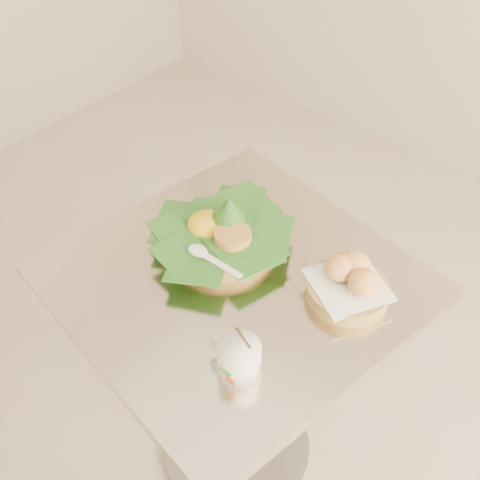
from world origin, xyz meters
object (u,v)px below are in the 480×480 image
Objects in this scene: bread_basket at (349,283)px; coffee_mug at (238,357)px; rice_basket at (222,230)px; cafe_table at (235,339)px.

coffee_mug is (-0.06, -0.29, 0.00)m from bread_basket.
rice_basket is 0.31m from bread_basket.
rice_basket reaches higher than cafe_table.
rice_basket reaches higher than bread_basket.
rice_basket is 0.35m from coffee_mug.
cafe_table is 5.68× the size of coffee_mug.
cafe_table is 0.35m from coffee_mug.
bread_basket is 0.30m from coffee_mug.
coffee_mug is (0.16, -0.18, 0.26)m from cafe_table.
bread_basket is at bearing 79.07° from coffee_mug.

